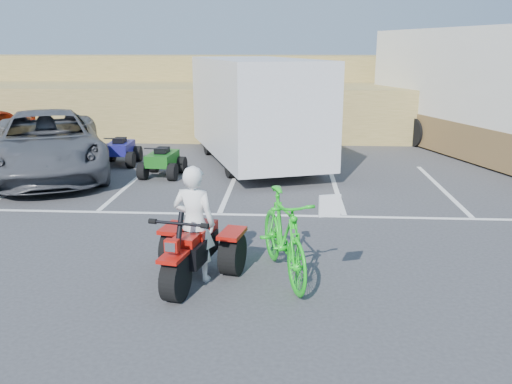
# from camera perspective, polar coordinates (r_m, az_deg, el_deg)

# --- Properties ---
(ground) EXTENTS (100.00, 100.00, 0.00)m
(ground) POSITION_cam_1_polar(r_m,az_deg,el_deg) (9.53, -5.75, -6.69)
(ground) COLOR #38383B
(ground) RESTS_ON ground
(parking_stripes) EXTENTS (28.00, 5.16, 0.01)m
(parking_stripes) POSITION_cam_1_polar(r_m,az_deg,el_deg) (13.28, 0.73, -0.26)
(parking_stripes) COLOR white
(parking_stripes) RESTS_ON ground
(grass_embankment) EXTENTS (40.00, 8.50, 3.10)m
(grass_embankment) POSITION_cam_1_polar(r_m,az_deg,el_deg) (24.34, 0.04, 10.16)
(grass_embankment) COLOR olive
(grass_embankment) RESTS_ON ground
(red_trike_atv) EXTENTS (1.65, 1.99, 1.14)m
(red_trike_atv) POSITION_cam_1_polar(r_m,az_deg,el_deg) (8.52, -6.72, -9.45)
(red_trike_atv) COLOR #A10F09
(red_trike_atv) RESTS_ON ground
(rider) EXTENTS (0.74, 0.56, 1.82)m
(rider) POSITION_cam_1_polar(r_m,az_deg,el_deg) (8.32, -6.53, -3.34)
(rider) COLOR white
(rider) RESTS_ON ground
(green_dirt_bike) EXTENTS (1.27, 2.38, 1.38)m
(green_dirt_bike) POSITION_cam_1_polar(r_m,az_deg,el_deg) (8.43, 2.92, -4.57)
(green_dirt_bike) COLOR #14BF19
(green_dirt_bike) RESTS_ON ground
(grey_pickup) EXTENTS (5.27, 7.04, 1.78)m
(grey_pickup) POSITION_cam_1_polar(r_m,az_deg,el_deg) (16.28, -21.13, 4.78)
(grey_pickup) COLOR #46474D
(grey_pickup) RESTS_ON ground
(cargo_trailer) EXTENTS (4.77, 7.30, 3.17)m
(cargo_trailer) POSITION_cam_1_polar(r_m,az_deg,el_deg) (16.66, -0.09, 8.87)
(cargo_trailer) COLOR silver
(cargo_trailer) RESTS_ON ground
(rv_motorhome) EXTENTS (6.34, 11.58, 4.05)m
(rv_motorhome) POSITION_cam_1_polar(r_m,az_deg,el_deg) (19.34, 23.84, 8.61)
(rv_motorhome) COLOR silver
(rv_motorhome) RESTS_ON ground
(quad_atv_blue) EXTENTS (1.10, 1.44, 0.92)m
(quad_atv_blue) POSITION_cam_1_polar(r_m,az_deg,el_deg) (17.22, -14.00, 2.85)
(quad_atv_blue) COLOR navy
(quad_atv_blue) RESTS_ON ground
(quad_atv_green) EXTENTS (1.15, 1.47, 0.91)m
(quad_atv_green) POSITION_cam_1_polar(r_m,az_deg,el_deg) (15.38, -9.74, 1.64)
(quad_atv_green) COLOR #135714
(quad_atv_green) RESTS_ON ground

